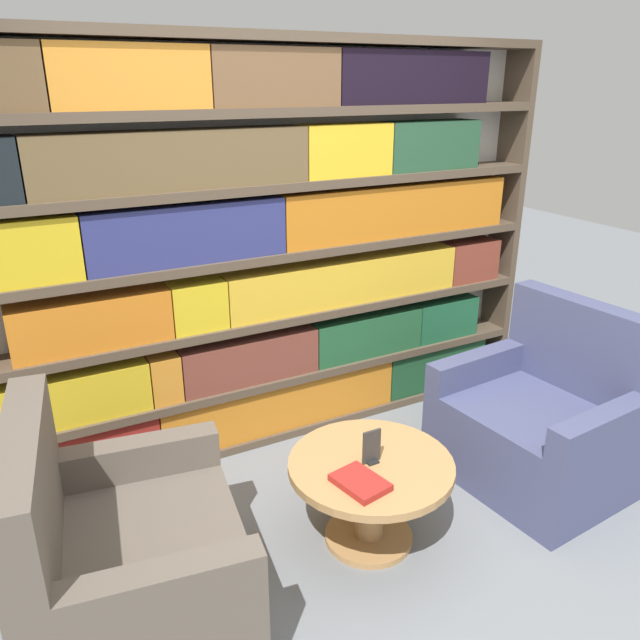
{
  "coord_description": "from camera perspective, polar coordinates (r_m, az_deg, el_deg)",
  "views": [
    {
      "loc": [
        -1.45,
        -1.78,
        2.1
      ],
      "look_at": [
        -0.06,
        0.78,
        0.98
      ],
      "focal_mm": 35.0,
      "sensor_mm": 36.0,
      "label": 1
    }
  ],
  "objects": [
    {
      "name": "coffee_table",
      "position": [
        3.06,
        4.62,
        -14.75
      ],
      "size": [
        0.78,
        0.78,
        0.44
      ],
      "color": "#AD7F4C",
      "rests_on": "ground_plane"
    },
    {
      "name": "bookshelf",
      "position": [
        3.65,
        -4.37,
        6.03
      ],
      "size": [
        3.56,
        0.3,
        2.34
      ],
      "color": "silver",
      "rests_on": "ground_plane"
    },
    {
      "name": "stray_book",
      "position": [
        2.82,
        3.69,
        -14.6
      ],
      "size": [
        0.21,
        0.27,
        0.03
      ],
      "color": "maroon",
      "rests_on": "coffee_table"
    },
    {
      "name": "armchair_left",
      "position": [
        2.74,
        -17.29,
        -20.56
      ],
      "size": [
        0.94,
        1.05,
        0.98
      ],
      "rotation": [
        0.0,
        0.0,
        1.42
      ],
      "color": "brown",
      "rests_on": "ground_plane"
    },
    {
      "name": "armchair_right",
      "position": [
        3.71,
        19.6,
        -8.94
      ],
      "size": [
        0.88,
        1.0,
        0.98
      ],
      "rotation": [
        0.0,
        0.0,
        -1.49
      ],
      "color": "#42476B",
      "rests_on": "ground_plane"
    },
    {
      "name": "ground_plane",
      "position": [
        3.11,
        8.49,
        -21.74
      ],
      "size": [
        14.0,
        14.0,
        0.0
      ],
      "primitive_type": "plane",
      "color": "slate"
    },
    {
      "name": "table_sign",
      "position": [
        2.95,
        4.73,
        -11.64
      ],
      "size": [
        0.09,
        0.06,
        0.17
      ],
      "color": "black",
      "rests_on": "coffee_table"
    }
  ]
}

